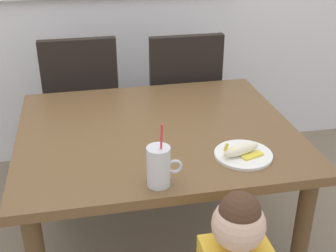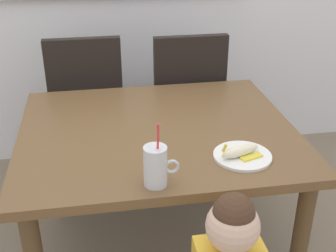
{
  "view_description": "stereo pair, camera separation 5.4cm",
  "coord_description": "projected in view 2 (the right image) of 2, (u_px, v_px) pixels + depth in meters",
  "views": [
    {
      "loc": [
        -0.3,
        -1.73,
        1.61
      ],
      "look_at": [
        0.03,
        -0.1,
        0.78
      ],
      "focal_mm": 47.53,
      "sensor_mm": 36.0,
      "label": 1
    },
    {
      "loc": [
        -0.25,
        -1.74,
        1.61
      ],
      "look_at": [
        0.03,
        -0.1,
        0.78
      ],
      "focal_mm": 47.53,
      "sensor_mm": 36.0,
      "label": 2
    }
  ],
  "objects": [
    {
      "name": "dining_table",
      "position": [
        158.0,
        147.0,
        2.02
      ],
      "size": [
        1.21,
        1.03,
        0.72
      ],
      "color": "brown",
      "rests_on": "ground"
    },
    {
      "name": "dining_chair_right",
      "position": [
        186.0,
        98.0,
        2.72
      ],
      "size": [
        0.44,
        0.44,
        0.96
      ],
      "rotation": [
        0.0,
        0.0,
        3.14
      ],
      "color": "black",
      "rests_on": "ground"
    },
    {
      "name": "snack_plate",
      "position": [
        242.0,
        156.0,
        1.75
      ],
      "size": [
        0.23,
        0.23,
        0.01
      ],
      "primitive_type": "cylinder",
      "color": "white",
      "rests_on": "dining_table"
    },
    {
      "name": "peeled_banana",
      "position": [
        241.0,
        151.0,
        1.73
      ],
      "size": [
        0.18,
        0.12,
        0.07
      ],
      "rotation": [
        0.0,
        0.0,
        0.32
      ],
      "color": "#F4EAC6",
      "rests_on": "snack_plate"
    },
    {
      "name": "milk_cup",
      "position": [
        156.0,
        168.0,
        1.55
      ],
      "size": [
        0.13,
        0.08,
        0.25
      ],
      "color": "silver",
      "rests_on": "dining_table"
    },
    {
      "name": "ground_plane",
      "position": [
        159.0,
        252.0,
        2.29
      ],
      "size": [
        24.0,
        24.0,
        0.0
      ],
      "primitive_type": "plane",
      "color": "#7A6B56"
    },
    {
      "name": "dining_chair_left",
      "position": [
        87.0,
        101.0,
        2.68
      ],
      "size": [
        0.44,
        0.44,
        0.96
      ],
      "rotation": [
        0.0,
        0.0,
        3.14
      ],
      "color": "black",
      "rests_on": "ground"
    }
  ]
}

